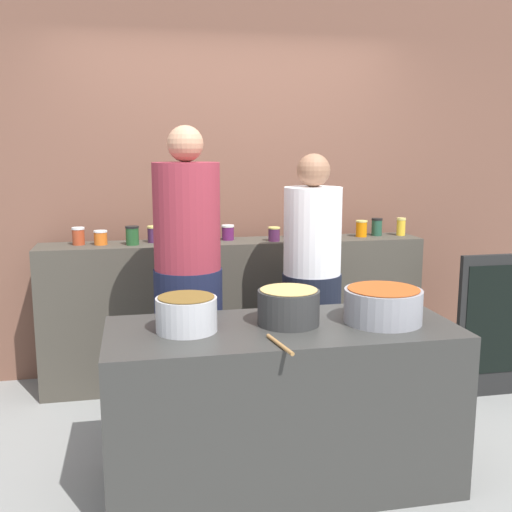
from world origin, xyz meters
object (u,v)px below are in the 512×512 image
at_px(cooking_pot_right, 383,305).
at_px(preserve_jar_1, 101,238).
at_px(preserve_jar_0, 78,236).
at_px(preserve_jar_6, 228,232).
at_px(preserve_jar_9, 308,229).
at_px(cooking_pot_left, 186,314).
at_px(preserve_jar_8, 295,229).
at_px(wooden_spoon, 280,344).
at_px(preserve_jar_4, 170,232).
at_px(preserve_jar_2, 132,235).
at_px(preserve_jar_7, 274,234).
at_px(preserve_jar_3, 153,234).
at_px(preserve_jar_5, 198,236).
at_px(preserve_jar_12, 401,227).
at_px(cook_in_cap, 311,297).
at_px(cook_with_tongs, 188,299).
at_px(chalkboard_sign, 498,325).
at_px(preserve_jar_11, 377,227).
at_px(cooking_pot_center, 289,307).
at_px(preserve_jar_10, 361,229).

bearing_deg(cooking_pot_right, preserve_jar_1, 134.77).
height_order(preserve_jar_0, preserve_jar_6, preserve_jar_0).
relative_size(preserve_jar_0, preserve_jar_9, 0.86).
relative_size(preserve_jar_1, cooking_pot_left, 0.34).
distance_m(preserve_jar_6, preserve_jar_8, 0.48).
xyz_separation_m(preserve_jar_6, wooden_spoon, (-0.04, -1.74, -0.25)).
bearing_deg(preserve_jar_4, cooking_pot_right, -56.18).
bearing_deg(wooden_spoon, preserve_jar_2, 110.69).
height_order(preserve_jar_7, cooking_pot_right, preserve_jar_7).
bearing_deg(preserve_jar_4, preserve_jar_8, 1.44).
bearing_deg(preserve_jar_6, wooden_spoon, -91.37).
relative_size(preserve_jar_3, preserve_jar_5, 1.14).
height_order(preserve_jar_5, preserve_jar_12, preserve_jar_12).
xyz_separation_m(preserve_jar_4, preserve_jar_8, (0.89, 0.02, -0.01)).
bearing_deg(preserve_jar_12, cook_in_cap, -146.13).
bearing_deg(preserve_jar_12, preserve_jar_4, -179.49).
bearing_deg(wooden_spoon, cooking_pot_right, 24.08).
distance_m(preserve_jar_1, preserve_jar_7, 1.19).
distance_m(preserve_jar_9, cook_with_tongs, 1.24).
bearing_deg(chalkboard_sign, cook_with_tongs, -176.88).
bearing_deg(preserve_jar_4, preserve_jar_11, 1.69).
distance_m(cooking_pot_center, cook_with_tongs, 0.77).
distance_m(preserve_jar_1, preserve_jar_3, 0.35).
bearing_deg(cook_in_cap, preserve_jar_3, 148.00).
bearing_deg(chalkboard_sign, preserve_jar_1, 166.20).
height_order(preserve_jar_9, cooking_pot_right, preserve_jar_9).
height_order(preserve_jar_10, cooking_pot_left, preserve_jar_10).
bearing_deg(preserve_jar_4, wooden_spoon, -77.75).
distance_m(cooking_pot_right, chalkboard_sign, 1.48).
xyz_separation_m(preserve_jar_0, preserve_jar_10, (2.01, -0.02, 0.00)).
distance_m(preserve_jar_0, preserve_jar_5, 0.81).
relative_size(preserve_jar_4, cook_in_cap, 0.09).
relative_size(preserve_jar_4, preserve_jar_7, 1.46).
xyz_separation_m(preserve_jar_0, preserve_jar_12, (2.33, -0.02, 0.01)).
relative_size(preserve_jar_9, preserve_jar_10, 1.15).
height_order(preserve_jar_5, cooking_pot_left, preserve_jar_5).
bearing_deg(preserve_jar_6, preserve_jar_1, -177.42).
bearing_deg(preserve_jar_12, preserve_jar_1, -179.76).
bearing_deg(preserve_jar_12, cooking_pot_left, -140.91).
distance_m(preserve_jar_0, preserve_jar_7, 1.34).
xyz_separation_m(preserve_jar_6, chalkboard_sign, (1.73, -0.68, -0.59)).
bearing_deg(preserve_jar_3, preserve_jar_10, -1.11).
bearing_deg(preserve_jar_5, preserve_jar_7, -1.40).
xyz_separation_m(preserve_jar_5, wooden_spoon, (0.18, -1.64, -0.25)).
relative_size(preserve_jar_2, preserve_jar_4, 0.88).
bearing_deg(preserve_jar_5, preserve_jar_6, 24.73).
relative_size(preserve_jar_7, cook_in_cap, 0.06).
xyz_separation_m(preserve_jar_2, preserve_jar_9, (1.25, 0.05, 0.01)).
bearing_deg(preserve_jar_12, preserve_jar_0, 179.61).
bearing_deg(preserve_jar_7, preserve_jar_12, 4.84).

